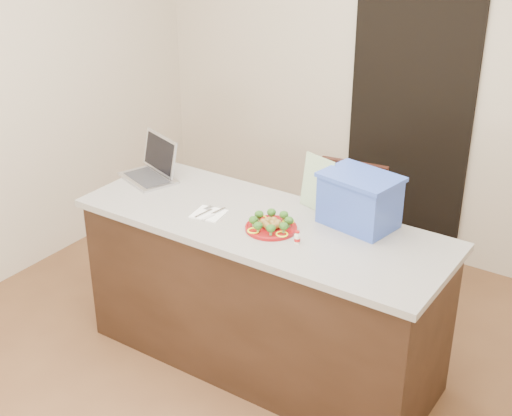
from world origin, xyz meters
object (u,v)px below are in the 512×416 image
Objects in this scene: napkin at (209,214)px; laptop at (154,166)px; island at (262,293)px; yogurt_bottle at (297,238)px; plate at (271,228)px; chair at (343,229)px; blue_box at (360,200)px.

laptop reaches higher than napkin.
yogurt_bottle is at bearing -21.81° from island.
plate is at bearing 164.13° from yogurt_bottle.
plate is at bearing -98.52° from chair.
laptop is at bearing 168.81° from plate.
chair is at bearing 67.15° from napkin.
laptop is (-1.16, 0.25, 0.04)m from yogurt_bottle.
napkin is 0.64m from laptop.
yogurt_bottle is (0.57, -0.01, 0.02)m from napkin.
yogurt_bottle is at bearing -104.31° from blue_box.
plate is 0.48m from blue_box.
blue_box is at bearing 28.85° from island.
blue_box is (0.44, 0.25, 0.60)m from island.
blue_box is (0.35, 0.30, 0.13)m from plate.
plate reaches higher than napkin.
napkin is at bearing -144.94° from blue_box.
yogurt_bottle is (0.28, -0.11, 0.49)m from island.
chair is at bearing 53.86° from laptop.
blue_box reaches higher than plate.
yogurt_bottle is at bearing -1.48° from napkin.
plate is (0.09, -0.06, 0.47)m from island.
napkin reaches higher than island.
blue_box is at bearing 25.25° from napkin.
island is 12.69× the size of napkin.
chair is at bearing 101.95° from yogurt_bottle.
chair is at bearing 90.10° from plate.
blue_box reaches higher than laptop.
yogurt_bottle reaches higher than island.
chair is (-0.35, 0.55, -0.51)m from blue_box.
chair is (0.09, 0.80, 0.09)m from island.
island is at bearing -105.21° from chair.
yogurt_bottle is 1.19m from laptop.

